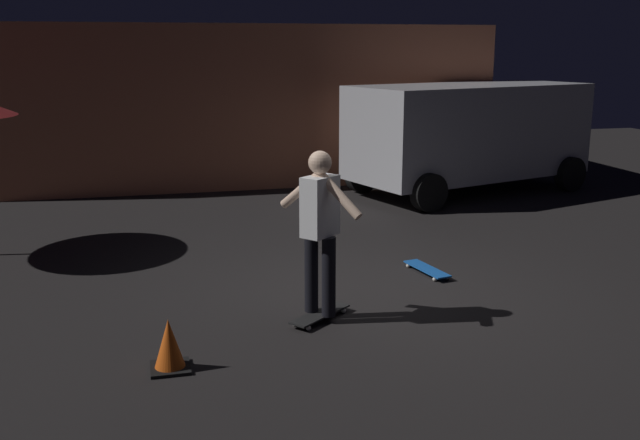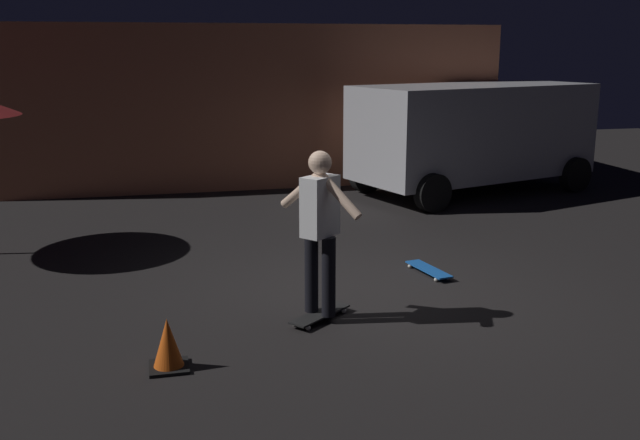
# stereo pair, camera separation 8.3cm
# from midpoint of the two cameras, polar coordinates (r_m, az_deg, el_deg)

# --- Properties ---
(ground_plane) EXTENTS (28.00, 28.00, 0.00)m
(ground_plane) POSITION_cam_midpoint_polar(r_m,az_deg,el_deg) (8.36, 3.29, -5.54)
(ground_plane) COLOR black
(low_building) EXTENTS (9.72, 3.42, 3.14)m
(low_building) POSITION_cam_midpoint_polar(r_m,az_deg,el_deg) (15.68, -6.06, 9.20)
(low_building) COLOR #B76B4C
(low_building) RESTS_ON ground_plane
(parked_van) EXTENTS (4.96, 3.33, 2.03)m
(parked_van) POSITION_cam_midpoint_polar(r_m,az_deg,el_deg) (14.08, 11.46, 6.85)
(parked_van) COLOR #B2B2B7
(parked_van) RESTS_ON ground_plane
(skateboard_ridden) EXTENTS (0.73, 0.64, 0.07)m
(skateboard_ridden) POSITION_cam_midpoint_polar(r_m,az_deg,el_deg) (7.47, -0.32, -7.44)
(skateboard_ridden) COLOR black
(skateboard_ridden) RESTS_ON ground_plane
(skateboard_spare) EXTENTS (0.34, 0.80, 0.07)m
(skateboard_spare) POSITION_cam_midpoint_polar(r_m,az_deg,el_deg) (9.02, 8.13, -3.85)
(skateboard_spare) COLOR #1959B2
(skateboard_spare) RESTS_ON ground_plane
(skater) EXTENTS (0.68, 0.82, 1.67)m
(skater) POSITION_cam_midpoint_polar(r_m,az_deg,el_deg) (7.18, -0.33, -0.10)
(skater) COLOR black
(skater) RESTS_ON skateboard_ridden
(traffic_cone) EXTENTS (0.34, 0.34, 0.46)m
(traffic_cone) POSITION_cam_midpoint_polar(r_m,az_deg,el_deg) (6.46, -12.13, -9.70)
(traffic_cone) COLOR black
(traffic_cone) RESTS_ON ground_plane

